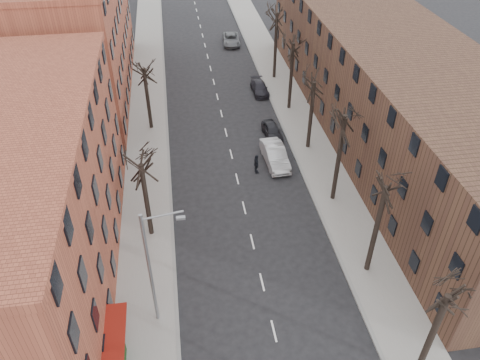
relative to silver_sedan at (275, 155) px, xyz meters
name	(u,v)px	position (x,y,z in m)	size (l,w,h in m)	color
sidewalk_left	(148,123)	(-11.85, 9.03, -0.78)	(4.00, 90.00, 0.15)	gray
sidewalk_right	(294,112)	(4.15, 9.03, -0.78)	(4.00, 90.00, 0.15)	gray
building_left_near	(6,212)	(-19.85, -10.97, 5.15)	(12.00, 26.00, 12.00)	brown
building_left_far	(67,33)	(-19.85, 18.03, 6.15)	(12.00, 28.00, 14.00)	brown
building_right	(390,86)	(12.15, 4.03, 4.15)	(12.00, 50.00, 10.00)	#482F22
tree_right_b	(366,270)	(3.75, -13.97, -0.85)	(5.20, 5.20, 10.80)	black
tree_right_c	(332,199)	(3.75, -5.97, -0.85)	(5.20, 5.20, 11.60)	black
tree_right_d	(308,148)	(3.75, 2.03, -0.85)	(5.20, 5.20, 10.00)	black
tree_right_e	(289,109)	(3.75, 10.03, -0.85)	(5.20, 5.20, 10.80)	black
tree_right_f	(274,78)	(3.75, 18.03, -0.85)	(5.20, 5.20, 11.60)	black
tree_left_a	(152,234)	(-11.45, -7.97, -0.85)	(5.20, 5.20, 9.50)	black
tree_left_b	(152,128)	(-11.45, 8.03, -0.85)	(5.20, 5.20, 9.50)	black
streetlight	(152,266)	(-10.88, -15.97, 4.16)	(2.45, 0.22, 9.03)	slate
silver_sedan	(275,155)	(0.00, 0.00, 0.00)	(1.81, 5.18, 1.71)	#A3A6AA
parked_car_near	(272,131)	(0.69, 4.60, -0.19)	(1.57, 3.90, 1.33)	black
parked_car_mid	(260,88)	(1.21, 14.33, -0.24)	(1.72, 4.22, 1.23)	black
parked_car_far	(231,39)	(-0.05, 29.94, -0.16)	(2.30, 4.99, 1.39)	#575A5E
pedestrian_crossing	(256,164)	(-1.99, -1.27, 0.10)	(1.11, 0.46, 1.90)	black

